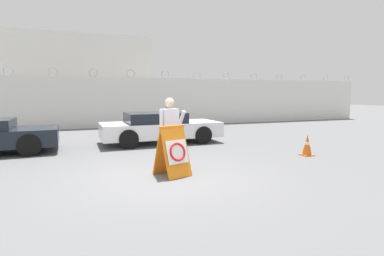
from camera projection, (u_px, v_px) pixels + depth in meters
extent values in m
plane|color=#5B5B5E|center=(164.00, 176.00, 7.02)|extent=(90.00, 90.00, 0.00)
cube|color=silver|center=(113.00, 102.00, 17.24)|extent=(36.00, 0.30, 2.88)
torus|color=gray|center=(8.00, 71.00, 15.27)|extent=(0.47, 0.03, 0.47)
torus|color=gray|center=(53.00, 72.00, 15.98)|extent=(0.47, 0.03, 0.47)
torus|color=gray|center=(93.00, 73.00, 16.70)|extent=(0.47, 0.03, 0.47)
torus|color=gray|center=(131.00, 74.00, 17.41)|extent=(0.47, 0.03, 0.47)
torus|color=gray|center=(165.00, 74.00, 18.13)|extent=(0.47, 0.03, 0.47)
torus|color=gray|center=(197.00, 75.00, 18.84)|extent=(0.47, 0.03, 0.47)
torus|color=gray|center=(226.00, 76.00, 19.56)|extent=(0.47, 0.03, 0.47)
torus|color=gray|center=(254.00, 77.00, 20.28)|extent=(0.47, 0.03, 0.47)
torus|color=gray|center=(279.00, 77.00, 20.99)|extent=(0.47, 0.03, 0.47)
torus|color=gray|center=(303.00, 78.00, 21.71)|extent=(0.47, 0.03, 0.47)
torus|color=gray|center=(325.00, 78.00, 22.42)|extent=(0.47, 0.03, 0.47)
torus|color=gray|center=(346.00, 79.00, 23.14)|extent=(0.47, 0.03, 0.47)
cube|color=silver|center=(74.00, 81.00, 20.89)|extent=(9.64, 6.08, 5.60)
cube|color=orange|center=(176.00, 153.00, 6.92)|extent=(0.73, 0.57, 1.15)
cube|color=orange|center=(168.00, 150.00, 7.19)|extent=(0.73, 0.57, 1.15)
cube|color=orange|center=(172.00, 127.00, 6.99)|extent=(0.67, 0.27, 0.05)
cube|color=white|center=(177.00, 152.00, 6.89)|extent=(0.58, 0.34, 0.53)
torus|color=red|center=(178.00, 152.00, 6.88)|extent=(0.48, 0.31, 0.44)
cylinder|color=black|center=(167.00, 152.00, 7.63)|extent=(0.15, 0.15, 0.87)
cylinder|color=black|center=(173.00, 151.00, 7.76)|extent=(0.15, 0.15, 0.87)
cube|color=silver|center=(170.00, 122.00, 7.61)|extent=(0.50, 0.39, 0.67)
sphere|color=#DBB293|center=(170.00, 103.00, 7.55)|extent=(0.24, 0.24, 0.24)
cylinder|color=silver|center=(161.00, 122.00, 7.41)|extent=(0.09, 0.09, 0.64)
cylinder|color=silver|center=(180.00, 122.00, 7.73)|extent=(0.23, 0.36, 0.62)
cube|color=orange|center=(307.00, 155.00, 9.39)|extent=(0.35, 0.35, 0.03)
cone|color=orange|center=(307.00, 145.00, 9.35)|extent=(0.30, 0.30, 0.63)
cylinder|color=white|center=(307.00, 144.00, 9.35)|extent=(0.15, 0.15, 0.09)
cylinder|color=black|center=(35.00, 138.00, 10.83)|extent=(0.70, 0.23, 0.69)
cylinder|color=black|center=(29.00, 145.00, 9.22)|extent=(0.70, 0.23, 0.69)
cylinder|color=black|center=(186.00, 130.00, 13.20)|extent=(0.69, 0.21, 0.69)
cylinder|color=black|center=(203.00, 135.00, 11.51)|extent=(0.69, 0.21, 0.69)
cylinder|color=black|center=(121.00, 133.00, 12.17)|extent=(0.69, 0.21, 0.69)
cylinder|color=black|center=(129.00, 139.00, 10.47)|extent=(0.69, 0.21, 0.69)
cube|color=silver|center=(161.00, 129.00, 11.82)|extent=(4.62, 2.04, 0.57)
cube|color=black|center=(155.00, 118.00, 11.68)|extent=(2.23, 1.80, 0.39)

